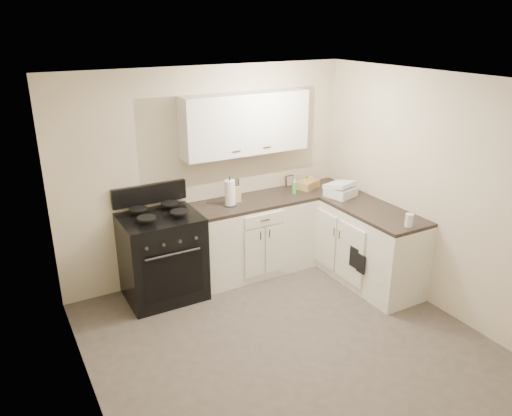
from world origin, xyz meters
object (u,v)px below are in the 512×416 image
stove (162,259)px  wicker_basket (308,184)px  countertop_grill (341,192)px  knife_block (237,194)px  paper_towel (230,193)px

stove → wicker_basket: (2.02, 0.10, 0.53)m
wicker_basket → countertop_grill: 0.49m
stove → countertop_grill: size_ratio=3.23×
stove → knife_block: knife_block is taller
knife_block → stove: bearing=-170.5°
knife_block → countertop_grill: size_ratio=0.61×
stove → wicker_basket: size_ratio=3.48×
stove → knife_block: (0.98, 0.08, 0.58)m
wicker_basket → paper_towel: bearing=-175.7°
stove → countertop_grill: 2.28m
knife_block → wicker_basket: size_ratio=0.66×
paper_towel → wicker_basket: paper_towel is taller
wicker_basket → countertop_grill: bearing=-69.6°
knife_block → paper_towel: paper_towel is taller
knife_block → wicker_basket: 1.03m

